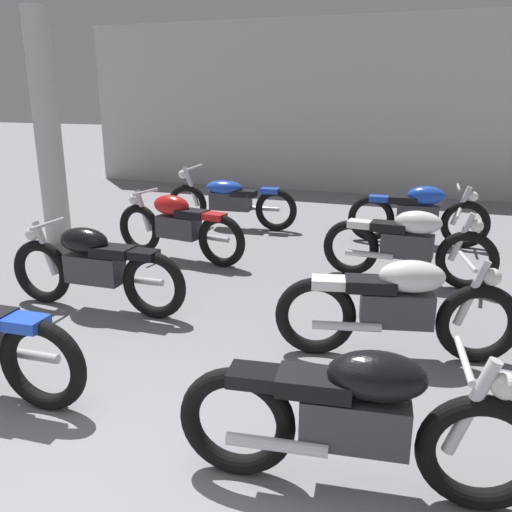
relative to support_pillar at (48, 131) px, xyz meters
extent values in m
cube|color=#BCBAB7|center=(3.57, 5.50, 0.20)|extent=(12.87, 0.24, 3.60)
cylinder|color=#BCBAB7|center=(0.00, 0.00, 0.00)|extent=(0.36, 0.36, 3.20)
torus|color=black|center=(2.81, -3.65, -1.27)|extent=(0.67, 0.15, 0.67)
cube|color=blue|center=(2.71, -3.66, -0.97)|extent=(0.29, 0.21, 0.08)
cylinder|color=silver|center=(2.55, -3.54, -1.29)|extent=(0.55, 0.10, 0.07)
torus|color=black|center=(1.43, -2.03, -1.27)|extent=(0.67, 0.12, 0.67)
torus|color=black|center=(2.73, -2.01, -1.27)|extent=(0.67, 0.12, 0.67)
cylinder|color=silver|center=(1.51, -2.03, -1.01)|extent=(0.24, 0.07, 0.56)
cube|color=#38383D|center=(2.08, -2.02, -1.17)|extent=(0.58, 0.25, 0.28)
ellipsoid|color=black|center=(1.98, -2.02, -0.89)|extent=(0.52, 0.29, 0.26)
cube|color=black|center=(2.30, -2.01, -0.97)|extent=(0.40, 0.25, 0.10)
cube|color=black|center=(2.63, -2.01, -0.97)|extent=(0.28, 0.21, 0.08)
cylinder|color=silver|center=(1.57, -2.03, -0.75)|extent=(0.04, 0.48, 0.04)
sphere|color=white|center=(1.37, -2.03, -0.87)|extent=(0.14, 0.14, 0.14)
cylinder|color=silver|center=(2.48, -1.88, -1.29)|extent=(0.55, 0.08, 0.07)
torus|color=black|center=(1.43, -0.10, -1.27)|extent=(0.68, 0.21, 0.67)
torus|color=black|center=(2.72, -0.30, -1.27)|extent=(0.68, 0.21, 0.67)
cylinder|color=silver|center=(1.51, -0.11, -1.01)|extent=(0.25, 0.11, 0.56)
cube|color=#38383D|center=(2.07, -0.20, -1.17)|extent=(0.60, 0.32, 0.28)
ellipsoid|color=red|center=(1.98, -0.19, -0.89)|extent=(0.56, 0.36, 0.26)
cube|color=black|center=(2.29, -0.23, -0.97)|extent=(0.43, 0.30, 0.10)
cube|color=red|center=(2.62, -0.28, -0.97)|extent=(0.31, 0.24, 0.08)
cylinder|color=silver|center=(1.57, -0.12, -0.75)|extent=(0.11, 0.48, 0.04)
sphere|color=white|center=(1.37, -0.09, -0.87)|extent=(0.14, 0.14, 0.14)
cylinder|color=silver|center=(2.49, -0.13, -1.29)|extent=(0.55, 0.15, 0.07)
torus|color=black|center=(1.32, 1.58, -1.27)|extent=(0.68, 0.15, 0.67)
torus|color=black|center=(2.81, 1.68, -1.27)|extent=(0.68, 0.15, 0.67)
cylinder|color=silver|center=(1.40, 1.58, -0.96)|extent=(0.28, 0.09, 0.66)
cube|color=#38383D|center=(2.07, 1.63, -1.17)|extent=(0.67, 0.28, 0.28)
ellipsoid|color=blue|center=(1.97, 1.62, -0.95)|extent=(0.62, 0.36, 0.22)
cube|color=black|center=(2.29, 1.64, -1.03)|extent=(0.41, 0.27, 0.10)
cube|color=blue|center=(2.72, 1.67, -0.97)|extent=(0.29, 0.22, 0.08)
cylinder|color=silver|center=(1.46, 1.59, -0.65)|extent=(0.08, 0.68, 0.04)
sphere|color=white|center=(1.26, 1.57, -0.77)|extent=(0.14, 0.14, 0.14)
cylinder|color=silver|center=(2.56, 1.79, -1.29)|extent=(0.55, 0.11, 0.07)
torus|color=black|center=(5.59, -3.67, -1.27)|extent=(0.68, 0.19, 0.67)
torus|color=black|center=(4.30, -3.83, -1.27)|extent=(0.68, 0.19, 0.67)
cylinder|color=silver|center=(5.51, -3.68, -1.01)|extent=(0.25, 0.10, 0.56)
cube|color=#38383D|center=(4.94, -3.75, -1.17)|extent=(0.60, 0.31, 0.28)
ellipsoid|color=black|center=(5.04, -3.74, -0.89)|extent=(0.55, 0.34, 0.26)
cube|color=black|center=(4.73, -3.78, -0.97)|extent=(0.43, 0.29, 0.10)
cube|color=black|center=(4.40, -3.82, -0.97)|extent=(0.30, 0.23, 0.08)
cylinder|color=silver|center=(5.45, -3.69, -0.75)|extent=(0.09, 0.48, 0.04)
sphere|color=white|center=(5.65, -3.67, -0.87)|extent=(0.14, 0.14, 0.14)
cylinder|color=silver|center=(4.56, -3.93, -1.29)|extent=(0.55, 0.14, 0.07)
torus|color=black|center=(5.64, -1.94, -1.27)|extent=(0.68, 0.25, 0.67)
torus|color=black|center=(4.37, -2.22, -1.27)|extent=(0.68, 0.25, 0.67)
cylinder|color=silver|center=(5.56, -1.96, -1.01)|extent=(0.25, 0.12, 0.56)
cube|color=#38383D|center=(5.01, -2.08, -1.17)|extent=(0.61, 0.36, 0.28)
ellipsoid|color=white|center=(5.10, -2.06, -0.89)|extent=(0.57, 0.39, 0.26)
cube|color=black|center=(4.79, -2.13, -0.97)|extent=(0.44, 0.32, 0.10)
cube|color=white|center=(4.47, -2.20, -0.97)|extent=(0.32, 0.26, 0.08)
cylinder|color=silver|center=(5.50, -1.97, -0.75)|extent=(0.14, 0.48, 0.04)
sphere|color=white|center=(5.70, -1.93, -0.87)|extent=(0.14, 0.14, 0.14)
cylinder|color=silver|center=(4.64, -2.30, -1.29)|extent=(0.55, 0.19, 0.07)
torus|color=black|center=(5.59, -0.16, -1.27)|extent=(0.68, 0.16, 0.67)
torus|color=black|center=(4.29, -0.07, -1.27)|extent=(0.68, 0.16, 0.67)
cylinder|color=silver|center=(5.51, -0.16, -1.01)|extent=(0.25, 0.09, 0.56)
cube|color=#38383D|center=(4.94, -0.12, -1.17)|extent=(0.59, 0.28, 0.28)
ellipsoid|color=white|center=(5.04, -0.13, -0.89)|extent=(0.54, 0.32, 0.26)
cube|color=black|center=(4.72, -0.10, -0.97)|extent=(0.42, 0.27, 0.10)
cube|color=white|center=(4.39, -0.08, -0.97)|extent=(0.29, 0.22, 0.08)
cylinder|color=silver|center=(5.45, -0.16, -0.75)|extent=(0.07, 0.48, 0.04)
sphere|color=white|center=(5.65, -0.17, -0.87)|extent=(0.14, 0.14, 0.14)
cylinder|color=silver|center=(4.53, -0.22, -1.29)|extent=(0.55, 0.11, 0.07)
torus|color=black|center=(5.61, 1.63, -1.27)|extent=(0.67, 0.14, 0.67)
torus|color=black|center=(4.31, 1.58, -1.27)|extent=(0.67, 0.14, 0.67)
cylinder|color=silver|center=(5.53, 1.63, -1.01)|extent=(0.25, 0.08, 0.56)
cube|color=#38383D|center=(4.96, 1.61, -1.17)|extent=(0.58, 0.26, 0.28)
ellipsoid|color=blue|center=(5.06, 1.61, -0.89)|extent=(0.53, 0.30, 0.26)
cube|color=black|center=(4.74, 1.60, -0.97)|extent=(0.41, 0.26, 0.10)
cube|color=blue|center=(4.41, 1.58, -0.97)|extent=(0.29, 0.21, 0.08)
cylinder|color=silver|center=(5.47, 1.63, -0.75)|extent=(0.06, 0.48, 0.04)
sphere|color=white|center=(5.67, 1.64, -0.87)|extent=(0.14, 0.14, 0.14)
cylinder|color=silver|center=(4.56, 1.46, -1.29)|extent=(0.55, 0.09, 0.07)
camera|label=1|loc=(5.27, -6.29, 0.52)|focal=37.92mm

